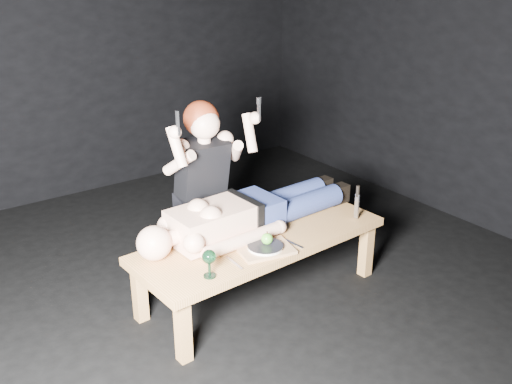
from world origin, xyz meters
TOP-DOWN VIEW (x-y plane):
  - ground at (0.00, 0.00)m, footprint 5.00×5.00m
  - back_wall at (0.00, 2.50)m, footprint 5.00×0.00m
  - table at (0.33, -0.03)m, footprint 1.74×0.72m
  - lying_man at (0.38, 0.13)m, footprint 1.81×0.63m
  - kneeling_woman at (0.19, 0.52)m, footprint 0.74×0.82m
  - serving_tray at (0.24, -0.21)m, footprint 0.38×0.31m
  - plate at (0.24, -0.21)m, footprint 0.26×0.26m
  - apple at (0.26, -0.20)m, footprint 0.07×0.07m
  - goblet at (-0.20, -0.27)m, footprint 0.09×0.09m
  - fork_flat at (-0.01, -0.22)m, footprint 0.03×0.18m
  - knife_flat at (0.44, -0.24)m, footprint 0.04×0.18m
  - spoon_flat at (0.37, -0.15)m, footprint 0.10×0.17m
  - carving_knife at (1.03, -0.21)m, footprint 0.03×0.04m

SIDE VIEW (x-z plane):
  - ground at x=0.00m, z-range 0.00..0.00m
  - table at x=0.33m, z-range 0.00..0.45m
  - fork_flat at x=-0.01m, z-range 0.45..0.46m
  - knife_flat at x=0.44m, z-range 0.45..0.46m
  - spoon_flat at x=0.37m, z-range 0.45..0.46m
  - serving_tray at x=0.24m, z-range 0.45..0.47m
  - plate at x=0.24m, z-range 0.47..0.49m
  - apple at x=0.26m, z-range 0.49..0.56m
  - goblet at x=-0.20m, z-range 0.45..0.62m
  - carving_knife at x=1.03m, z-range 0.45..0.70m
  - lying_man at x=0.38m, z-range 0.45..0.73m
  - kneeling_woman at x=0.19m, z-range 0.00..1.33m
  - back_wall at x=0.00m, z-range -1.00..4.00m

